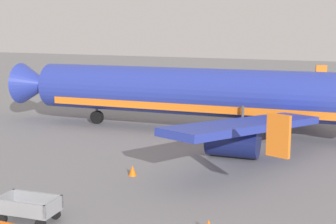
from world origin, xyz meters
TOP-DOWN VIEW (x-y plane):
  - airplane at (4.70, 22.28)m, footprint 37.66×30.24m
  - baggage_cart_second_in_row at (2.22, 2.26)m, footprint 3.61×1.66m
  - traffic_cone_near_plane at (3.11, 9.74)m, footprint 0.45×0.45m

SIDE VIEW (x-z plane):
  - traffic_cone_near_plane at x=3.11m, z-range 0.00..0.59m
  - baggage_cart_second_in_row at x=2.22m, z-range 0.07..1.14m
  - airplane at x=4.70m, z-range -2.62..8.72m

